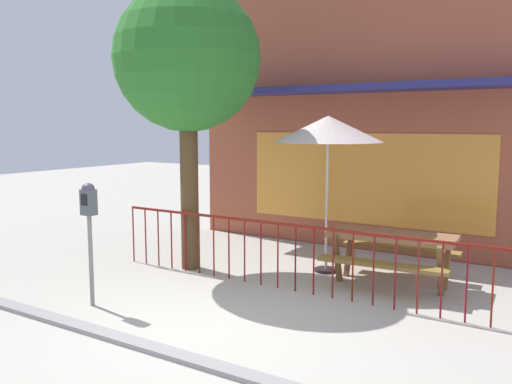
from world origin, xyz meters
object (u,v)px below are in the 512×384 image
(patio_umbrella, at_px, (328,130))
(street_tree, at_px, (187,60))
(picnic_table_left, at_px, (392,245))
(parking_meter_near, at_px, (89,212))

(patio_umbrella, height_order, street_tree, street_tree)
(picnic_table_left, relative_size, parking_meter_near, 1.16)
(picnic_table_left, distance_m, parking_meter_near, 4.29)
(picnic_table_left, height_order, patio_umbrella, patio_umbrella)
(street_tree, bearing_deg, picnic_table_left, 15.02)
(parking_meter_near, bearing_deg, street_tree, 92.00)
(picnic_table_left, distance_m, street_tree, 4.24)
(street_tree, bearing_deg, parking_meter_near, -88.00)
(picnic_table_left, relative_size, patio_umbrella, 0.75)
(picnic_table_left, height_order, street_tree, street_tree)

